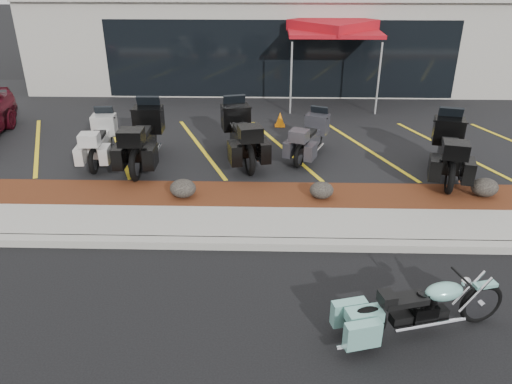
{
  "coord_description": "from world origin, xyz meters",
  "views": [
    {
      "loc": [
        -0.38,
        -6.83,
        4.9
      ],
      "look_at": [
        -0.59,
        1.2,
        0.98
      ],
      "focal_mm": 35.0,
      "sensor_mm": 36.0,
      "label": 1
    }
  ],
  "objects_px": {
    "touring_white": "(106,129)",
    "popup_canopy": "(333,28)",
    "hero_cruiser": "(482,298)",
    "traffic_cone": "(280,119)"
  },
  "relations": [
    {
      "from": "touring_white",
      "to": "hero_cruiser",
      "type": "bearing_deg",
      "value": -135.46
    },
    {
      "from": "touring_white",
      "to": "popup_canopy",
      "type": "relative_size",
      "value": 0.56
    },
    {
      "from": "touring_white",
      "to": "traffic_cone",
      "type": "distance_m",
      "value": 5.01
    },
    {
      "from": "hero_cruiser",
      "to": "popup_canopy",
      "type": "height_order",
      "value": "popup_canopy"
    },
    {
      "from": "traffic_cone",
      "to": "touring_white",
      "type": "bearing_deg",
      "value": -154.68
    },
    {
      "from": "touring_white",
      "to": "traffic_cone",
      "type": "xyz_separation_m",
      "value": [
        4.51,
        2.14,
        -0.39
      ]
    },
    {
      "from": "hero_cruiser",
      "to": "popup_canopy",
      "type": "relative_size",
      "value": 0.68
    },
    {
      "from": "touring_white",
      "to": "popup_canopy",
      "type": "height_order",
      "value": "popup_canopy"
    },
    {
      "from": "hero_cruiser",
      "to": "traffic_cone",
      "type": "xyz_separation_m",
      "value": [
        -2.73,
        8.46,
        -0.08
      ]
    },
    {
      "from": "touring_white",
      "to": "popup_canopy",
      "type": "bearing_deg",
      "value": -56.74
    }
  ]
}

